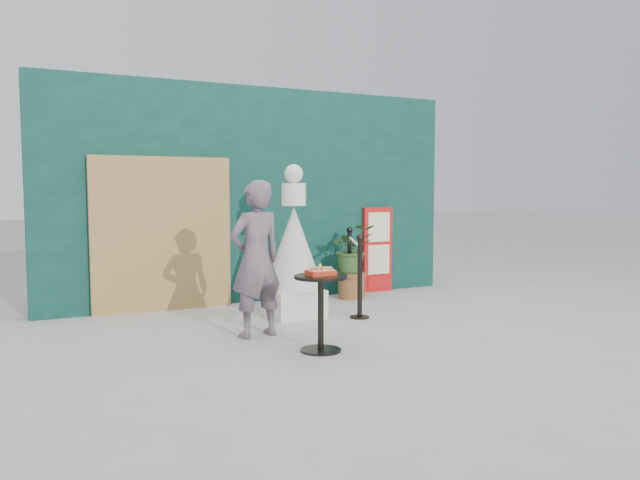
# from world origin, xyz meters

# --- Properties ---
(ground) EXTENTS (60.00, 60.00, 0.00)m
(ground) POSITION_xyz_m (0.00, 0.00, 0.00)
(ground) COLOR #ADAAA5
(ground) RESTS_ON ground
(back_wall) EXTENTS (6.00, 0.30, 3.00)m
(back_wall) POSITION_xyz_m (0.00, 3.15, 1.50)
(back_wall) COLOR #0B312A
(back_wall) RESTS_ON ground
(bamboo_fence) EXTENTS (1.80, 0.08, 2.00)m
(bamboo_fence) POSITION_xyz_m (-1.40, 2.94, 1.00)
(bamboo_fence) COLOR tan
(bamboo_fence) RESTS_ON ground
(woman) EXTENTS (0.68, 0.51, 1.68)m
(woman) POSITION_xyz_m (-0.85, 1.04, 0.84)
(woman) COLOR slate
(woman) RESTS_ON ground
(menu_board) EXTENTS (0.50, 0.07, 1.30)m
(menu_board) POSITION_xyz_m (1.90, 2.95, 0.65)
(menu_board) COLOR red
(menu_board) RESTS_ON ground
(statue) EXTENTS (0.74, 0.74, 1.89)m
(statue) POSITION_xyz_m (-0.04, 1.82, 0.77)
(statue) COLOR silver
(statue) RESTS_ON ground
(cafe_table) EXTENTS (0.52, 0.52, 0.75)m
(cafe_table) POSITION_xyz_m (-0.51, 0.19, 0.50)
(cafe_table) COLOR black
(cafe_table) RESTS_ON ground
(food_basket) EXTENTS (0.26, 0.19, 0.11)m
(food_basket) POSITION_xyz_m (-0.51, 0.19, 0.79)
(food_basket) COLOR red
(food_basket) RESTS_ON cafe_table
(planter) EXTENTS (0.64, 0.55, 1.08)m
(planter) POSITION_xyz_m (1.23, 2.61, 0.63)
(planter) COLOR brown
(planter) RESTS_ON ground
(stanchion_barrier) EXTENTS (0.84, 1.54, 1.03)m
(stanchion_barrier) POSITION_xyz_m (0.93, 2.02, 0.49)
(stanchion_barrier) COLOR black
(stanchion_barrier) RESTS_ON ground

